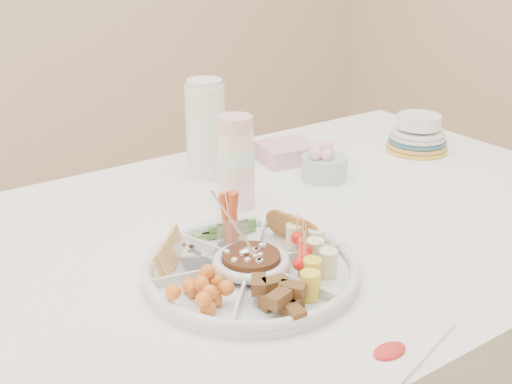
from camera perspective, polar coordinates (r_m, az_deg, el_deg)
dining_table at (r=1.58m, az=3.21°, el=-14.89°), size 1.52×1.02×0.76m
party_tray at (r=1.15m, az=-0.43°, el=-6.56°), size 0.46×0.46×0.04m
bean_dip at (r=1.14m, az=-0.43°, el=-6.23°), size 0.12×0.12×0.04m
tortillas at (r=1.23m, az=3.40°, el=-3.33°), size 0.11×0.11×0.05m
carrot_cucumber at (r=1.23m, az=-2.59°, el=-2.10°), size 0.14×0.14×0.11m
pita_raisins at (r=1.16m, az=-6.81°, el=-5.11°), size 0.12×0.12×0.06m
cherries at (r=1.05m, az=-4.93°, el=-8.62°), size 0.14×0.14×0.05m
granola_chunks at (r=1.03m, az=2.18°, el=-9.21°), size 0.13×0.13×0.05m
banana_tomato at (r=1.12m, az=6.20°, el=-5.39°), size 0.13×0.13×0.09m
cup_stack at (r=1.39m, az=-1.83°, el=3.09°), size 0.09×0.09×0.23m
thermos at (r=1.56m, az=-4.50°, el=5.68°), size 0.11×0.11×0.25m
flower_bowl at (r=1.58m, az=6.11°, el=2.67°), size 0.12×0.12×0.08m
napkin_stack at (r=1.70m, az=2.76°, el=3.56°), size 0.16×0.14×0.05m
plate_stack at (r=1.82m, az=14.21°, el=5.21°), size 0.20×0.20×0.11m
placemat at (r=0.97m, az=10.48°, el=-14.61°), size 0.34×0.19×0.01m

